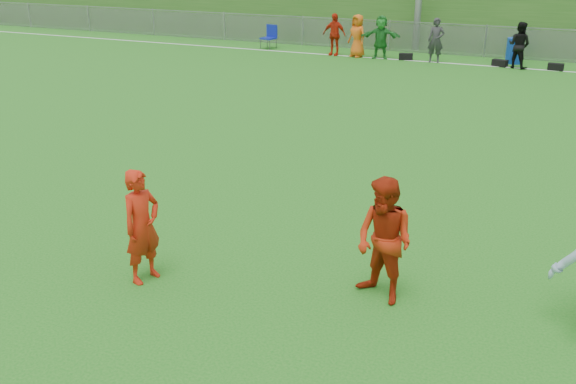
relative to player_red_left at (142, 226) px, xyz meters
The scene contains 9 objects.
ground 2.31m from the player_red_left, 22.75° to the left, with size 120.00×120.00×0.00m, color #156415.
sideline_far 18.96m from the player_red_left, 83.96° to the left, with size 60.00×0.10×0.01m, color white.
fence 20.93m from the player_red_left, 84.53° to the left, with size 58.00×0.06×1.30m.
spectator_row 18.86m from the player_red_left, 92.93° to the left, with size 8.25×0.89×1.69m.
gear_bags 19.24m from the player_red_left, 80.07° to the left, with size 7.79×0.44×0.26m.
player_red_left is the anchor object (origin of this frame).
player_red_center 3.32m from the player_red_left, 13.82° to the left, with size 0.84×0.65×1.72m, color #A7240B.
recycling_bin 20.10m from the player_red_left, 80.72° to the left, with size 0.64×0.64×0.96m, color #0E389B.
camp_chair 20.56m from the player_red_left, 109.90° to the left, with size 0.67×0.67×1.01m.
Camera 1 is at (3.04, -7.45, 4.53)m, focal length 40.00 mm.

